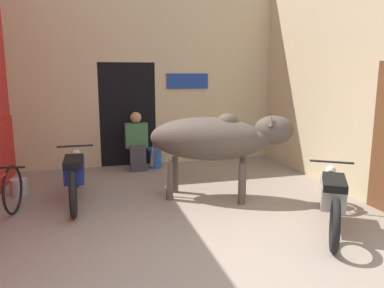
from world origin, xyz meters
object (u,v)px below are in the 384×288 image
(bucket, at_px, (19,187))
(cow, at_px, (215,139))
(motorcycle_near, at_px, (332,195))
(plastic_stool, at_px, (155,157))
(motorcycle_far, at_px, (75,173))
(shopkeeper_seated, at_px, (137,140))

(bucket, bearing_deg, cow, -18.68)
(motorcycle_near, bearing_deg, plastic_stool, 114.10)
(motorcycle_far, bearing_deg, shopkeeper_seated, 53.88)
(plastic_stool, bearing_deg, cow, -75.74)
(motorcycle_near, xyz_separation_m, motorcycle_far, (-3.16, 1.95, 0.01))
(shopkeeper_seated, bearing_deg, motorcycle_near, -60.48)
(cow, bearing_deg, shopkeeper_seated, 114.17)
(motorcycle_far, height_order, plastic_stool, motorcycle_far)
(cow, height_order, motorcycle_near, cow)
(motorcycle_far, relative_size, shopkeeper_seated, 1.83)
(cow, relative_size, plastic_stool, 5.39)
(cow, distance_m, motorcycle_far, 2.21)
(motorcycle_far, bearing_deg, bucket, 150.25)
(plastic_stool, bearing_deg, bucket, -154.60)
(motorcycle_near, distance_m, bucket, 4.74)
(motorcycle_far, height_order, bucket, motorcycle_far)
(motorcycle_near, height_order, plastic_stool, motorcycle_near)
(motorcycle_far, height_order, shopkeeper_seated, shopkeeper_seated)
(shopkeeper_seated, bearing_deg, motorcycle_far, -126.12)
(plastic_stool, bearing_deg, shopkeeper_seated, -168.78)
(shopkeeper_seated, xyz_separation_m, bucket, (-2.05, -1.08, -0.48))
(cow, relative_size, shopkeeper_seated, 1.88)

